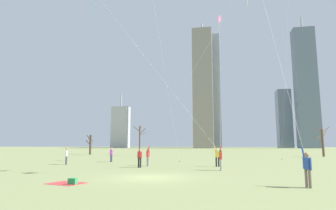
{
  "coord_description": "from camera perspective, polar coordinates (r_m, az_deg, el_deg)",
  "views": [
    {
      "loc": [
        4.27,
        -16.86,
        1.99
      ],
      "look_at": [
        0.0,
        6.0,
        5.28
      ],
      "focal_mm": 29.8,
      "sensor_mm": 36.0,
      "label": 1
    }
  ],
  "objects": [
    {
      "name": "bystander_watching_nearby",
      "position": [
        32.99,
        -11.51,
        -9.79
      ],
      "size": [
        0.23,
        0.51,
        1.62
      ],
      "color": "#33384C",
      "rests_on": "ground"
    },
    {
      "name": "kite_flyer_midfield_center_pink",
      "position": [
        23.72,
        10.71,
        -5.14
      ],
      "size": [
        0.58,
        10.54,
        17.38
      ],
      "color": "gray",
      "rests_on": "ground"
    },
    {
      "name": "bare_tree_right_of_center",
      "position": [
        52.95,
        29.1,
        -6.51
      ],
      "size": [
        2.8,
        1.92,
        4.99
      ],
      "color": "brown",
      "rests_on": "ground"
    },
    {
      "name": "bare_tree_left_of_center",
      "position": [
        51.01,
        -5.77,
        -6.93
      ],
      "size": [
        2.65,
        1.74,
        5.41
      ],
      "color": "#4C3828",
      "rests_on": "ground"
    },
    {
      "name": "distant_kite_low_near_trees_blue",
      "position": [
        47.97,
        23.38,
        18.43
      ],
      "size": [
        3.55,
        3.52,
        26.31
      ],
      "color": "blue",
      "rests_on": "ground"
    },
    {
      "name": "kite_flyer_midfield_left_red",
      "position": [
        15.54,
        24.43,
        -2.48
      ],
      "size": [
        1.97,
        5.8,
        16.42
      ],
      "color": "#726656",
      "rests_on": "ground"
    },
    {
      "name": "bare_tree_center",
      "position": [
        57.91,
        -15.62,
        -7.61
      ],
      "size": [
        1.54,
        3.2,
        3.87
      ],
      "color": "#423326",
      "rests_on": "ground"
    },
    {
      "name": "kite_flyer_foreground_left_yellow",
      "position": [
        25.33,
        -2.38,
        -7.32
      ],
      "size": [
        8.91,
        8.05,
        13.24
      ],
      "color": "gray",
      "rests_on": "ground"
    },
    {
      "name": "bystander_strolling_midfield",
      "position": [
        29.87,
        -20.05,
        -9.67
      ],
      "size": [
        0.33,
        0.47,
        1.62
      ],
      "color": "#33384C",
      "rests_on": "ground"
    },
    {
      "name": "distant_kite_high_overhead_purple",
      "position": [
        54.85,
        21.43,
        19.09
      ],
      "size": [
        2.15,
        3.42,
        30.42
      ],
      "color": "purple",
      "rests_on": "ground"
    },
    {
      "name": "kite_flyer_midfield_right_green",
      "position": [
        26.48,
        3.38,
        -1.48
      ],
      "size": [
        13.4,
        0.88,
        18.72
      ],
      "color": "black",
      "rests_on": "ground"
    },
    {
      "name": "picnic_spot",
      "position": [
        15.48,
        -19.41,
        -14.66
      ],
      "size": [
        2.11,
        1.83,
        0.31
      ],
      "color": "#CC3838",
      "rests_on": "ground"
    },
    {
      "name": "skyline_mid_tower_left",
      "position": [
        171.26,
        8.83,
        2.86
      ],
      "size": [
        11.21,
        10.83,
        68.34
      ],
      "color": "#9EA3AD",
      "rests_on": "ground"
    },
    {
      "name": "bystander_far_off_by_trees",
      "position": [
        24.76,
        -5.82,
        -10.54
      ],
      "size": [
        0.47,
        0.33,
        1.62
      ],
      "color": "black",
      "rests_on": "ground"
    },
    {
      "name": "skyline_wide_slab",
      "position": [
        165.48,
        -9.67,
        -4.48
      ],
      "size": [
        9.57,
        6.9,
        31.21
      ],
      "color": "#B2B2B7",
      "rests_on": "ground"
    },
    {
      "name": "skyline_slender_spire",
      "position": [
        174.31,
        22.65,
        -2.61
      ],
      "size": [
        7.4,
        8.78,
        33.33
      ],
      "color": "slate",
      "rests_on": "ground"
    },
    {
      "name": "skyline_short_annex",
      "position": [
        153.0,
        7.16,
        3.5
      ],
      "size": [
        10.53,
        10.52,
        69.55
      ],
      "color": "gray",
      "rests_on": "ground"
    },
    {
      "name": "skyline_squat_block",
      "position": [
        166.83,
        26.38,
        3.33
      ],
      "size": [
        10.83,
        7.41,
        72.29
      ],
      "color": "slate",
      "rests_on": "ground"
    },
    {
      "name": "ground_plane",
      "position": [
        17.5,
        -3.73,
        -14.58
      ],
      "size": [
        400.0,
        400.0,
        0.0
      ],
      "primitive_type": "plane",
      "color": "#848E56"
    }
  ]
}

